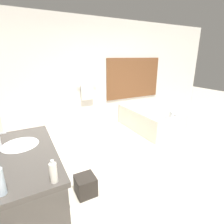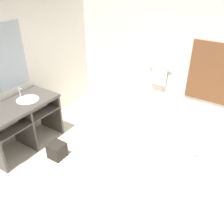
{
  "view_description": "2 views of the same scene",
  "coord_description": "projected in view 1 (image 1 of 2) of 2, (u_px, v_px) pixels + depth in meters",
  "views": [
    {
      "loc": [
        -1.78,
        -1.89,
        1.82
      ],
      "look_at": [
        -0.31,
        0.85,
        0.82
      ],
      "focal_mm": 28.0,
      "sensor_mm": 36.0,
      "label": 1
    },
    {
      "loc": [
        1.46,
        -2.24,
        2.96
      ],
      "look_at": [
        -0.46,
        0.67,
        0.82
      ],
      "focal_mm": 40.0,
      "sensor_mm": 36.0,
      "label": 2
    }
  ],
  "objects": [
    {
      "name": "soap_dispenser",
      "position": [
        53.0,
        172.0,
        1.34
      ],
      "size": [
        0.06,
        0.06,
        0.19
      ],
      "color": "white",
      "rests_on": "vanity_counter"
    },
    {
      "name": "sink_faucet",
      "position": [
        0.0,
        141.0,
        1.84
      ],
      "size": [
        0.09,
        0.04,
        0.18
      ],
      "color": "silver",
      "rests_on": "vanity_counter"
    },
    {
      "name": "ground_plane",
      "position": [
        152.0,
        169.0,
        2.94
      ],
      "size": [
        16.0,
        16.0,
        0.0
      ],
      "primitive_type": "plane",
      "color": "beige",
      "rests_on": "ground"
    },
    {
      "name": "bathtub",
      "position": [
        150.0,
        118.0,
        4.53
      ],
      "size": [
        0.94,
        1.58,
        0.65
      ],
      "color": "silver",
      "rests_on": "ground_plane"
    },
    {
      "name": "water_bottle_3",
      "position": [
        0.0,
        182.0,
        1.22
      ],
      "size": [
        0.06,
        0.06,
        0.23
      ],
      "color": "silver",
      "rests_on": "vanity_counter"
    },
    {
      "name": "waste_bin",
      "position": [
        86.0,
        185.0,
        2.39
      ],
      "size": [
        0.26,
        0.26,
        0.27
      ],
      "color": "#2D2823",
      "rests_on": "ground_plane"
    },
    {
      "name": "wall_back_with_blinds",
      "position": [
        98.0,
        76.0,
        4.42
      ],
      "size": [
        7.4,
        0.13,
        2.7
      ],
      "color": "white",
      "rests_on": "ground_plane"
    },
    {
      "name": "bath_mat",
      "position": [
        181.0,
        149.0,
        3.56
      ],
      "size": [
        0.58,
        0.64,
        0.02
      ],
      "color": "white",
      "rests_on": "ground_plane"
    },
    {
      "name": "vanity_counter",
      "position": [
        25.0,
        172.0,
        1.87
      ],
      "size": [
        0.66,
        1.34,
        0.88
      ],
      "color": "#4C4742",
      "rests_on": "ground_plane"
    }
  ]
}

